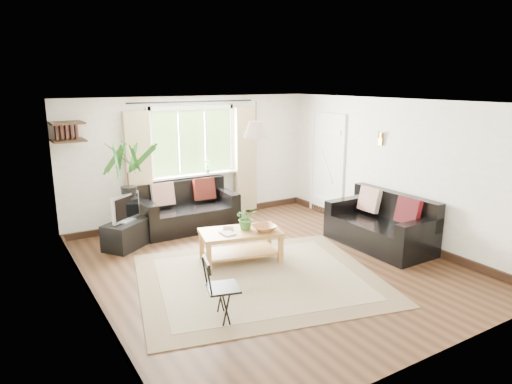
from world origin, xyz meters
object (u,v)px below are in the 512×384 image
folding_chair (223,289)px  sofa_back (188,207)px  sofa_right (380,222)px  tv_stand (128,234)px  palm_stand (129,193)px  coffee_table (241,246)px

folding_chair → sofa_back: bearing=-1.3°
sofa_right → tv_stand: size_ratio=2.18×
sofa_back → palm_stand: 1.21m
sofa_right → folding_chair: sofa_right is taller
sofa_right → tv_stand: sofa_right is taller
coffee_table → folding_chair: 1.75m
sofa_right → folding_chair: (-3.30, -0.80, -0.04)m
tv_stand → palm_stand: 0.67m
coffee_table → palm_stand: palm_stand is taller
sofa_back → folding_chair: 3.42m
folding_chair → coffee_table: bearing=-20.8°
coffee_table → folding_chair: size_ratio=1.57×
coffee_table → palm_stand: 2.14m
sofa_back → coffee_table: sofa_back is taller
palm_stand → sofa_back: bearing=8.8°
sofa_right → folding_chair: bearing=-77.0°
palm_stand → folding_chair: 3.15m
coffee_table → folding_chair: folding_chair is taller
palm_stand → folding_chair: palm_stand is taller
tv_stand → palm_stand: palm_stand is taller
sofa_back → palm_stand: palm_stand is taller
coffee_table → sofa_right: bearing=-15.3°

